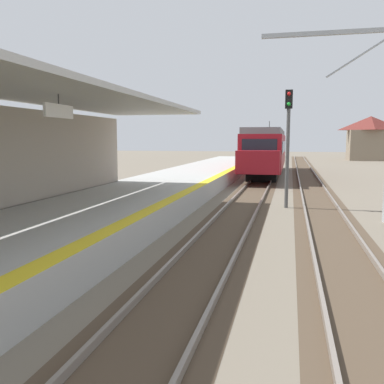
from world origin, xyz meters
name	(u,v)px	position (x,y,z in m)	size (l,w,h in m)	color
station_platform	(105,212)	(-2.50, 16.00, 0.45)	(5.00, 80.00, 0.91)	#A8A8A3
track_pair_nearest_platform	(240,210)	(1.90, 20.00, 0.05)	(2.34, 120.00, 0.16)	#4C3D2D
track_pair_middle	(323,213)	(5.30, 20.00, 0.05)	(2.34, 120.00, 0.16)	#4C3D2D
approaching_train	(267,150)	(1.90, 39.14, 2.18)	(2.93, 19.60, 4.76)	maroon
rail_signal_post	(288,136)	(3.80, 21.40, 3.19)	(0.32, 0.34, 5.20)	#4C4C4C
distant_trackside_house	(370,137)	(15.20, 68.66, 3.34)	(6.60, 5.28, 6.40)	#7F705B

